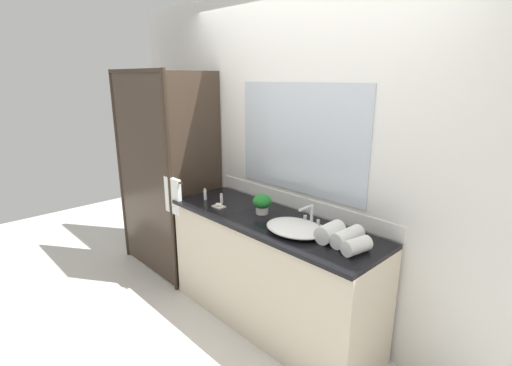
% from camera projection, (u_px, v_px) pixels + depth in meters
% --- Properties ---
extents(ground_plane, '(8.00, 8.00, 0.00)m').
position_uv_depth(ground_plane, '(269.00, 322.00, 3.07)').
color(ground_plane, silver).
extents(wall_back_with_mirror, '(4.40, 0.06, 2.60)m').
position_uv_depth(wall_back_with_mirror, '(301.00, 160.00, 2.95)').
color(wall_back_with_mirror, silver).
rests_on(wall_back_with_mirror, ground_plane).
extents(vanity_cabinet, '(1.80, 0.58, 0.90)m').
position_uv_depth(vanity_cabinet, '(270.00, 272.00, 2.96)').
color(vanity_cabinet, beige).
rests_on(vanity_cabinet, ground_plane).
extents(shower_enclosure, '(1.20, 0.59, 2.00)m').
position_uv_depth(shower_enclosure, '(160.00, 176.00, 3.56)').
color(shower_enclosure, '#2D2319').
rests_on(shower_enclosure, ground_plane).
extents(sink_basin, '(0.44, 0.34, 0.06)m').
position_uv_depth(sink_basin, '(295.00, 228.00, 2.58)').
color(sink_basin, white).
rests_on(sink_basin, vanity_cabinet).
extents(faucet, '(0.17, 0.16, 0.16)m').
position_uv_depth(faucet, '(311.00, 218.00, 2.69)').
color(faucet, silver).
rests_on(faucet, vanity_cabinet).
extents(potted_plant, '(0.15, 0.15, 0.15)m').
position_uv_depth(potted_plant, '(262.00, 203.00, 2.92)').
color(potted_plant, beige).
rests_on(potted_plant, vanity_cabinet).
extents(soap_dish, '(0.10, 0.07, 0.04)m').
position_uv_depth(soap_dish, '(219.00, 206.00, 3.08)').
color(soap_dish, silver).
rests_on(soap_dish, vanity_cabinet).
extents(amenity_bottle_lotion, '(0.02, 0.02, 0.09)m').
position_uv_depth(amenity_bottle_lotion, '(221.00, 199.00, 3.17)').
color(amenity_bottle_lotion, white).
rests_on(amenity_bottle_lotion, vanity_cabinet).
extents(amenity_bottle_body_wash, '(0.03, 0.03, 0.10)m').
position_uv_depth(amenity_bottle_body_wash, '(205.00, 194.00, 3.26)').
color(amenity_bottle_body_wash, white).
rests_on(amenity_bottle_body_wash, vanity_cabinet).
extents(rolled_towel_near_edge, '(0.13, 0.20, 0.10)m').
position_uv_depth(rolled_towel_near_edge, '(357.00, 246.00, 2.27)').
color(rolled_towel_near_edge, white).
rests_on(rolled_towel_near_edge, vanity_cabinet).
extents(rolled_towel_middle, '(0.11, 0.24, 0.10)m').
position_uv_depth(rolled_towel_middle, '(347.00, 237.00, 2.39)').
color(rolled_towel_middle, white).
rests_on(rolled_towel_middle, vanity_cabinet).
extents(rolled_towel_far_edge, '(0.12, 0.20, 0.12)m').
position_uv_depth(rolled_towel_far_edge, '(330.00, 232.00, 2.44)').
color(rolled_towel_far_edge, white).
rests_on(rolled_towel_far_edge, vanity_cabinet).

